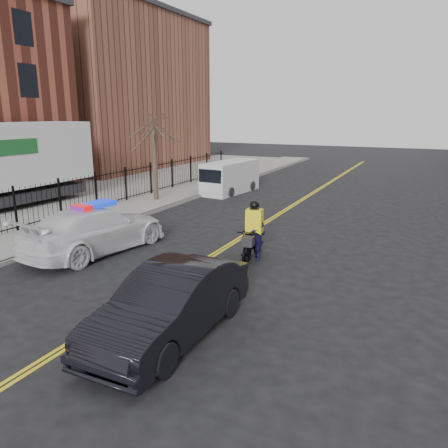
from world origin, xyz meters
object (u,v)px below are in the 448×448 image
dark_sedan (171,304)px  cyclist_far (254,238)px  cyclist_near (254,240)px  police_cruiser (96,229)px  cargo_van (229,178)px

dark_sedan → cyclist_far: size_ratio=2.57×
cyclist_far → cyclist_near: bearing=-66.8°
dark_sedan → cyclist_far: cyclist_far is taller
police_cruiser → cyclist_near: bearing=-156.5°
cargo_van → cyclist_near: size_ratio=2.20×
cargo_van → cyclist_near: cyclist_near is taller
police_cruiser → cyclist_near: 5.93m
cyclist_far → cargo_van: bearing=115.9°
cyclist_near → cyclist_far: (-0.07, 0.14, 0.02)m
police_cruiser → cargo_van: cargo_van is taller
police_cruiser → cargo_van: 13.55m
cargo_van → cyclist_far: (6.46, -11.71, -0.22)m
police_cruiser → cyclist_far: cyclist_far is taller
cyclist_near → cyclist_far: 0.15m
cyclist_near → police_cruiser: bearing=-170.7°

